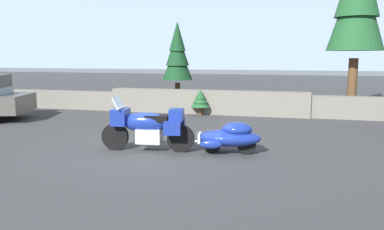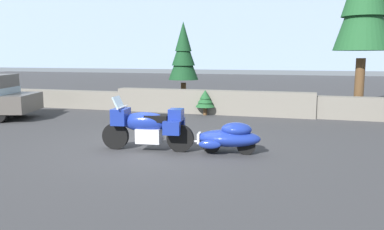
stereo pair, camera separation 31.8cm
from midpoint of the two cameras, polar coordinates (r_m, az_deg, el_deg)
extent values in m
plane|color=#38383A|center=(9.89, -4.50, -4.83)|extent=(80.00, 80.00, 0.00)
cube|color=slate|center=(19.06, -20.63, 2.34)|extent=(8.00, 0.59, 0.77)
cube|color=slate|center=(15.57, 3.51, 1.90)|extent=(8.00, 0.58, 0.95)
cube|color=#7F93AD|center=(105.30, 14.84, 11.49)|extent=(240.00, 80.00, 16.00)
cylinder|color=black|center=(9.83, -10.27, -3.06)|extent=(0.67, 0.21, 0.66)
cylinder|color=black|center=(9.40, -0.76, -3.46)|extent=(0.67, 0.21, 0.66)
cube|color=silver|center=(9.56, -5.34, -2.99)|extent=(0.65, 0.50, 0.36)
ellipsoid|color=navy|center=(9.52, -5.95, -1.02)|extent=(1.24, 0.57, 0.48)
cube|color=navy|center=(9.69, -9.52, -0.20)|extent=(0.42, 0.56, 0.40)
cube|color=#9EB7C6|center=(9.66, -9.84, 1.74)|extent=(0.24, 0.46, 0.34)
cube|color=black|center=(9.43, -4.20, -0.48)|extent=(0.60, 0.42, 0.16)
cube|color=navy|center=(9.31, -1.37, 0.05)|extent=(0.36, 0.43, 0.28)
cube|color=navy|center=(9.08, -2.05, -1.97)|extent=(0.42, 0.20, 0.32)
cube|color=navy|center=(9.65, -1.31, -1.32)|extent=(0.42, 0.20, 0.32)
cylinder|color=silver|center=(9.64, -9.27, 1.14)|extent=(0.12, 0.70, 0.04)
cylinder|color=silver|center=(9.77, -10.03, -1.64)|extent=(0.26, 0.10, 0.54)
cylinder|color=black|center=(9.31, 3.85, -4.29)|extent=(0.45, 0.15, 0.44)
cylinder|color=black|center=(9.26, 8.94, -4.45)|extent=(0.45, 0.15, 0.44)
ellipsoid|color=navy|center=(9.24, 6.41, -3.41)|extent=(1.57, 0.84, 0.40)
ellipsoid|color=navy|center=(9.19, 7.55, -2.10)|extent=(0.78, 0.64, 0.32)
cube|color=silver|center=(9.32, 2.03, -3.39)|extent=(0.10, 0.32, 0.24)
ellipsoid|color=navy|center=(8.99, 3.63, -4.37)|extent=(0.53, 0.20, 0.20)
ellipsoid|color=navy|center=(9.61, 4.06, -3.52)|extent=(0.53, 0.20, 0.20)
cylinder|color=silver|center=(9.40, -0.33, -3.84)|extent=(0.70, 0.13, 0.05)
cylinder|color=black|center=(16.48, -23.60, 1.10)|extent=(0.71, 0.40, 0.68)
cylinder|color=brown|center=(16.62, 23.88, 3.82)|extent=(0.36, 0.36, 2.22)
cone|color=#1E5128|center=(16.70, 24.56, 14.67)|extent=(2.15, 2.15, 3.51)
cylinder|color=brown|center=(17.63, -0.74, 2.97)|extent=(0.24, 0.24, 1.11)
cone|color=#143D1E|center=(17.54, -0.75, 8.08)|extent=(1.35, 1.35, 1.75)
cone|color=#143D1E|center=(17.54, -0.75, 9.80)|extent=(1.05, 1.05, 1.53)
cone|color=#143D1E|center=(17.56, -0.76, 11.51)|extent=(0.74, 0.74, 1.31)
cylinder|color=brown|center=(15.27, 2.53, 0.53)|extent=(0.15, 0.15, 0.29)
cone|color=#1E5128|center=(15.21, 2.54, 2.05)|extent=(0.77, 0.77, 0.45)
cone|color=#1E5128|center=(15.20, 2.55, 2.56)|extent=(0.59, 0.59, 0.40)
cone|color=#1E5128|center=(15.18, 2.55, 3.07)|extent=(0.42, 0.42, 0.34)
camera|label=1|loc=(0.16, -89.05, 0.14)|focal=36.26mm
camera|label=2|loc=(0.16, 90.95, -0.14)|focal=36.26mm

